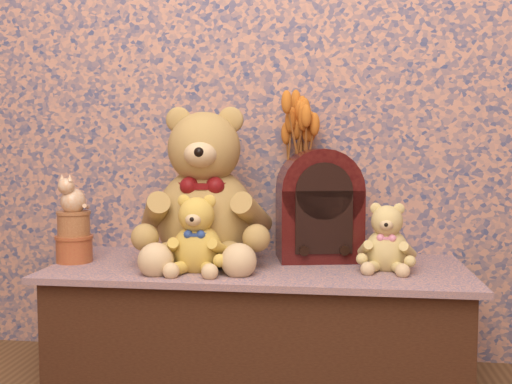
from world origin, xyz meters
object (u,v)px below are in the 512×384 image
at_px(biscuit_tin_lower, 74,249).
at_px(teddy_large, 205,179).
at_px(teddy_medium, 197,230).
at_px(ceramic_vase, 299,227).
at_px(cathedral_radio, 319,204).
at_px(teddy_small, 387,234).
at_px(cat_figurine, 73,193).

bearing_deg(biscuit_tin_lower, teddy_large, 10.95).
relative_size(teddy_medium, ceramic_vase, 1.29).
relative_size(teddy_large, biscuit_tin_lower, 4.68).
bearing_deg(teddy_large, cathedral_radio, 5.35).
height_order(teddy_medium, biscuit_tin_lower, teddy_medium).
relative_size(teddy_large, teddy_small, 2.45).
height_order(cathedral_radio, ceramic_vase, cathedral_radio).
bearing_deg(cathedral_radio, ceramic_vase, 122.73).
height_order(teddy_large, teddy_medium, teddy_large).
bearing_deg(teddy_large, teddy_medium, -92.35).
bearing_deg(teddy_small, teddy_large, -179.25).
xyz_separation_m(teddy_medium, cathedral_radio, (0.36, 0.23, 0.06)).
relative_size(cathedral_radio, ceramic_vase, 1.90).
bearing_deg(teddy_large, teddy_small, -12.34).
relative_size(teddy_small, biscuit_tin_lower, 1.91).
xyz_separation_m(cathedral_radio, biscuit_tin_lower, (-0.80, -0.16, -0.14)).
distance_m(teddy_large, cathedral_radio, 0.39).
relative_size(teddy_large, ceramic_vase, 2.78).
xyz_separation_m(teddy_large, teddy_small, (0.59, -0.07, -0.16)).
xyz_separation_m(cathedral_radio, ceramic_vase, (-0.07, 0.07, -0.09)).
relative_size(cathedral_radio, biscuit_tin_lower, 3.20).
bearing_deg(teddy_small, ceramic_vase, 150.55).
bearing_deg(teddy_large, ceramic_vase, 19.85).
xyz_separation_m(teddy_large, biscuit_tin_lower, (-0.43, -0.08, -0.23)).
distance_m(cathedral_radio, cat_figurine, 0.81).
distance_m(teddy_small, biscuit_tin_lower, 1.01).
bearing_deg(cathedral_radio, biscuit_tin_lower, 179.52).
bearing_deg(teddy_medium, ceramic_vase, 44.94).
relative_size(ceramic_vase, cat_figurine, 1.55).
bearing_deg(teddy_medium, teddy_small, 7.87).
bearing_deg(teddy_small, teddy_medium, -163.40).
bearing_deg(ceramic_vase, teddy_medium, -133.68).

